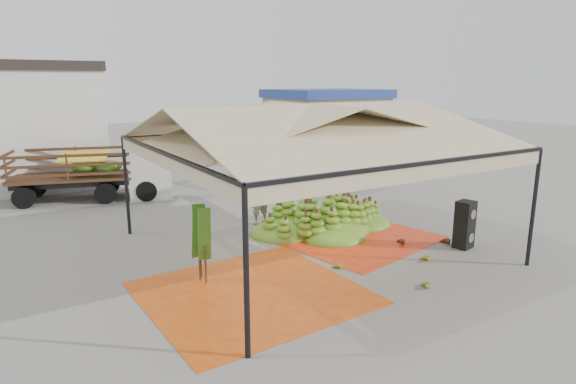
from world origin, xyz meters
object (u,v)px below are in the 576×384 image
banana_heap (327,213)px  truck_right (347,147)px  speaker_stack (465,225)px  vendor (259,195)px  truck_left (99,168)px

banana_heap → truck_right: size_ratio=0.67×
speaker_stack → vendor: (-3.81, 5.05, 0.30)m
banana_heap → vendor: 2.28m
speaker_stack → banana_heap: bearing=111.9°
vendor → speaker_stack: bearing=117.8°
truck_left → truck_right: 11.22m
speaker_stack → truck_left: 13.72m
truck_left → truck_right: bearing=8.3°
vendor → truck_right: (7.40, 4.74, 0.49)m
vendor → truck_right: truck_right is taller
truck_left → banana_heap: bearing=-39.9°
banana_heap → truck_right: truck_right is taller
speaker_stack → truck_right: bearing=58.6°
speaker_stack → vendor: 6.33m
truck_left → truck_right: size_ratio=0.85×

